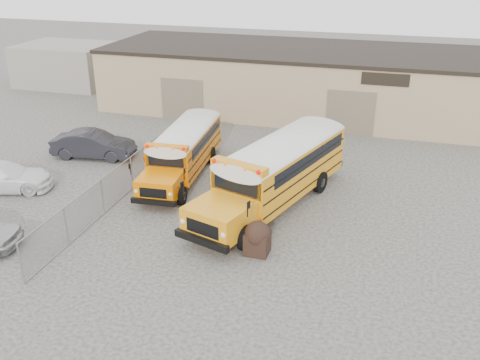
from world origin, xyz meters
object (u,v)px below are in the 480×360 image
(school_bus_left, at_px, (210,118))
(tarp_bundle, at_px, (257,237))
(car_dark, at_px, (93,144))
(car_white, at_px, (2,177))
(school_bus_right, at_px, (335,131))

(school_bus_left, bearing_deg, tarp_bundle, -62.71)
(tarp_bundle, bearing_deg, school_bus_left, 117.29)
(tarp_bundle, xyz_separation_m, car_dark, (-12.21, 7.82, 0.05))
(car_white, height_order, car_dark, car_dark)
(school_bus_right, height_order, car_dark, school_bus_right)
(school_bus_left, relative_size, school_bus_right, 0.82)
(school_bus_right, xyz_separation_m, tarp_bundle, (-1.69, -11.31, -1.12))
(school_bus_left, relative_size, car_white, 1.82)
(school_bus_left, xyz_separation_m, car_white, (-7.85, -10.22, -0.81))
(school_bus_left, bearing_deg, car_white, -127.51)
(tarp_bundle, distance_m, car_white, 14.53)
(school_bus_left, distance_m, tarp_bundle, 14.18)
(school_bus_left, xyz_separation_m, tarp_bundle, (6.49, -12.58, -0.79))
(car_dark, bearing_deg, car_white, 150.91)
(school_bus_right, height_order, tarp_bundle, school_bus_right)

